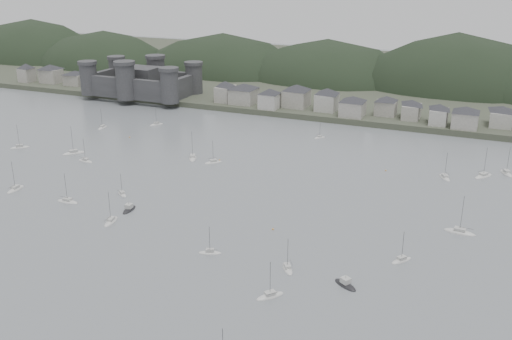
% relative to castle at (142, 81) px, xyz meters
% --- Properties ---
extents(ground, '(900.00, 900.00, 0.00)m').
position_rel_castle_xyz_m(ground, '(120.00, -179.80, -10.96)').
color(ground, slate).
rests_on(ground, ground).
extents(far_shore_land, '(900.00, 250.00, 3.00)m').
position_rel_castle_xyz_m(far_shore_land, '(120.00, 115.20, -9.46)').
color(far_shore_land, '#383D2D').
rests_on(far_shore_land, ground).
extents(forested_ridge, '(851.55, 103.94, 102.57)m').
position_rel_castle_xyz_m(forested_ridge, '(124.83, 89.60, -22.25)').
color(forested_ridge, black).
rests_on(forested_ridge, ground).
extents(castle, '(66.00, 43.00, 20.00)m').
position_rel_castle_xyz_m(castle, '(0.00, 0.00, 0.00)').
color(castle, '#333335').
rests_on(castle, far_shore_land).
extents(waterfront_town, '(451.48, 28.46, 12.92)m').
position_rel_castle_xyz_m(waterfront_town, '(170.59, 3.54, -2.30)').
color(waterfront_town, gray).
rests_on(waterfront_town, far_shore_land).
extents(sailboat_lead, '(6.19, 8.19, 10.92)m').
position_rel_castle_xyz_m(sailboat_lead, '(183.08, -69.45, -10.79)').
color(sailboat_lead, silver).
rests_on(sailboat_lead, ground).
extents(moored_fleet, '(235.43, 168.16, 13.34)m').
position_rel_castle_xyz_m(moored_fleet, '(112.55, -126.55, -10.79)').
color(moored_fleet, silver).
rests_on(moored_fleet, ground).
extents(motor_launch_near, '(7.58, 6.14, 3.76)m').
position_rel_castle_xyz_m(motor_launch_near, '(168.34, -159.69, -10.67)').
color(motor_launch_near, black).
rests_on(motor_launch_near, ground).
extents(motor_launch_far, '(3.53, 7.67, 3.78)m').
position_rel_castle_xyz_m(motor_launch_far, '(90.28, -142.16, -10.67)').
color(motor_launch_far, black).
rests_on(motor_launch_far, ground).
extents(mooring_buoys, '(183.46, 129.45, 0.70)m').
position_rel_castle_xyz_m(mooring_buoys, '(121.25, -123.30, -10.81)').
color(mooring_buoys, '#CA8C43').
rests_on(mooring_buoys, ground).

